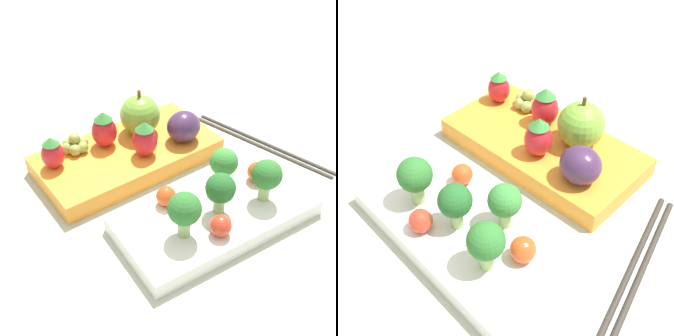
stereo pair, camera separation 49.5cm
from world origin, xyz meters
The scene contains 17 objects.
ground_plane centered at (0.00, 0.00, 0.00)m, with size 4.00×4.00×0.00m, color #ADB7A3.
bento_box_savoury centered at (-0.01, 0.07, 0.01)m, with size 0.22×0.12×0.02m.
bento_box_fruit centered at (0.01, -0.07, 0.01)m, with size 0.22×0.12×0.02m.
broccoli_floret_0 centered at (-0.04, 0.05, 0.05)m, with size 0.03×0.03×0.05m.
broccoli_floret_1 centered at (-0.01, 0.08, 0.05)m, with size 0.03×0.03×0.05m.
broccoli_floret_2 centered at (0.04, 0.08, 0.05)m, with size 0.03×0.03×0.05m.
broccoli_floret_3 centered at (-0.06, 0.09, 0.05)m, with size 0.03×0.03×0.05m.
cherry_tomato_0 centered at (0.01, 0.10, 0.03)m, with size 0.02×0.02×0.02m.
cherry_tomato_1 centered at (0.03, 0.03, 0.03)m, with size 0.02×0.02×0.02m.
cherry_tomato_2 centered at (-0.08, 0.06, 0.03)m, with size 0.02×0.02×0.02m.
apple centered at (-0.02, -0.09, 0.05)m, with size 0.05×0.05×0.06m.
strawberry_0 centered at (0.03, -0.10, 0.05)m, with size 0.03×0.03×0.05m.
strawberry_1 centered at (0.00, -0.05, 0.05)m, with size 0.03×0.03×0.05m.
strawberry_2 centered at (0.10, -0.09, 0.04)m, with size 0.03×0.03×0.04m.
plum centered at (-0.06, -0.05, 0.04)m, with size 0.04×0.04×0.04m.
grape_cluster centered at (0.06, -0.11, 0.03)m, with size 0.03×0.03×0.03m.
chopsticks_pair centered at (-0.16, 0.00, 0.00)m, with size 0.06×0.21×0.01m.
Camera 2 is at (-0.24, 0.26, 0.35)m, focal length 50.00 mm.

